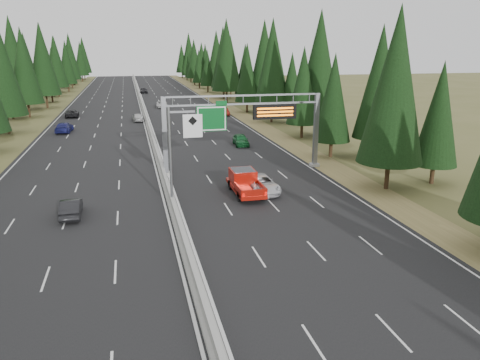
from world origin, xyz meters
The scene contains 19 objects.
road centered at (0.00, 80.00, 0.04)m, with size 32.00×260.00×0.08m, color black.
shoulder_right centered at (17.80, 80.00, 0.03)m, with size 3.60×260.00×0.06m, color olive.
shoulder_left centered at (-17.80, 80.00, 0.03)m, with size 3.60×260.00×0.06m, color brown.
median_barrier centered at (0.00, 80.00, 0.41)m, with size 0.70×260.00×0.85m.
sign_gantry centered at (8.92, 34.88, 5.27)m, with size 16.75×0.98×7.80m.
hov_sign_pole centered at (0.58, 24.97, 4.72)m, with size 2.80×0.50×8.00m.
tree_row_right centered at (22.05, 72.03, 9.09)m, with size 12.05×245.72×18.66m.
tree_row_left centered at (-21.97, 71.06, 9.25)m, with size 11.95×242.47×18.70m.
silver_minivan centered at (8.00, 27.33, 0.81)m, with size 2.44×5.28×1.47m, color silver.
red_pickup centered at (6.51, 27.41, 1.19)m, with size 2.19×6.14×2.00m.
car_ahead_green centered at (11.05, 47.61, 0.82)m, with size 1.74×4.32×1.47m, color #135526.
car_ahead_dkred centered at (14.50, 75.81, 0.78)m, with size 1.48×4.25×1.40m, color #61130D.
car_ahead_dkgrey centered at (12.09, 75.60, 0.85)m, with size 2.16×5.30×1.54m, color black.
car_ahead_white centered at (4.02, 90.73, 0.75)m, with size 2.24×4.85×1.35m, color silver.
car_ahead_far centered at (1.50, 124.97, 0.83)m, with size 1.77×4.41×1.50m, color black.
car_onc_near centered at (-7.63, 24.64, 0.76)m, with size 1.44×4.13×1.36m, color black.
car_onc_blue centered at (-12.56, 63.31, 0.83)m, with size 2.11×5.18×1.50m, color navy.
car_onc_white centered at (-1.50, 71.91, 0.79)m, with size 1.68×4.17×1.42m, color #B2B2B2.
car_onc_far centered at (-13.10, 79.91, 0.76)m, with size 2.27×4.92×1.37m, color black.
Camera 1 is at (-2.92, -10.75, 12.40)m, focal length 35.00 mm.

